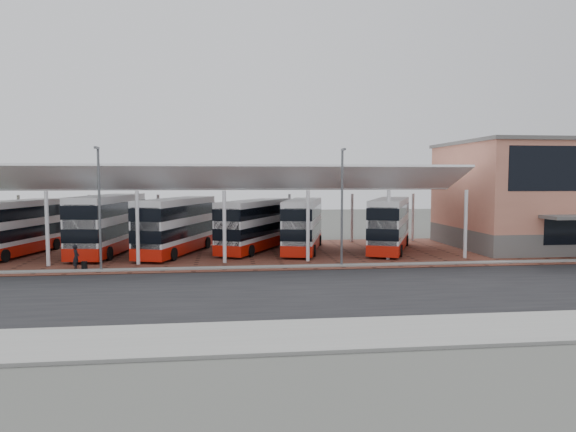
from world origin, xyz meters
name	(u,v)px	position (x,y,z in m)	size (l,w,h in m)	color
ground	(332,286)	(0.00, 0.00, 0.00)	(140.00, 140.00, 0.00)	#454742
road	(335,290)	(0.00, -1.00, 0.01)	(120.00, 14.00, 0.02)	black
forecourt	(323,252)	(2.00, 13.00, 0.03)	(72.00, 16.00, 0.06)	brown
sidewalk	(379,333)	(0.00, -9.00, 0.07)	(120.00, 4.00, 0.14)	gray
north_kerb	(313,266)	(0.00, 6.20, 0.07)	(120.00, 0.80, 0.14)	gray
yellow_line_near	(365,320)	(0.00, -7.00, 0.03)	(120.00, 0.12, 0.01)	gold
yellow_line_far	(363,318)	(0.00, -6.70, 0.03)	(120.00, 0.12, 0.01)	gold
canopy	(224,182)	(-6.00, 13.94, 5.80)	(37.00, 11.63, 7.07)	silver
terminal	(557,194)	(23.00, 13.92, 4.66)	(18.40, 14.40, 9.25)	#615F5C
lamp_west	(99,205)	(-14.00, 6.27, 4.36)	(0.16, 0.90, 8.07)	#585B60
lamp_east	(342,203)	(2.00, 6.27, 4.36)	(0.16, 0.90, 8.07)	#585B60
bus_0	(17,228)	(-22.04, 13.95, 2.19)	(4.63, 10.68, 4.29)	silver
bus_1	(109,225)	(-15.21, 14.25, 2.37)	(4.09, 11.55, 4.66)	silver
bus_2	(177,226)	(-9.78, 13.41, 2.25)	(5.79, 10.94, 4.42)	silver
bus_3	(254,226)	(-3.57, 14.46, 2.14)	(6.72, 10.13, 4.20)	silver
bus_4	(303,225)	(0.46, 13.93, 2.17)	(4.84, 10.56, 4.24)	silver
bus_5	(390,225)	(7.60, 13.09, 2.20)	(6.42, 10.53, 4.31)	silver
pedestrian	(76,257)	(-15.66, 6.69, 0.89)	(0.61, 0.40, 1.66)	black
suitcase	(84,266)	(-15.13, 6.63, 0.34)	(0.33, 0.24, 0.57)	black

